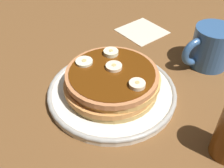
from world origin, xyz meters
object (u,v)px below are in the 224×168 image
coffee_mug (211,47)px  napkin (142,31)px  banana_slice_0 (114,67)px  banana_slice_2 (137,85)px  plate (112,91)px  pancake_stack (113,82)px  banana_slice_3 (84,62)px  banana_slice_1 (111,53)px

coffee_mug → napkin: size_ratio=1.11×
banana_slice_0 → banana_slice_2: 6.64cm
plate → coffee_mug: (-24.06, 0.13, 3.84)cm
banana_slice_2 → plate: bearing=-67.9°
banana_slice_2 → napkin: (-16.10, -24.71, -6.16)cm
pancake_stack → banana_slice_0: banana_slice_0 is taller
plate → pancake_stack: pancake_stack is taller
banana_slice_0 → banana_slice_3: bearing=-41.4°
banana_slice_1 → coffee_mug: bearing=165.9°
pancake_stack → banana_slice_3: (3.82, -5.28, 2.47)cm
plate → banana_slice_0: size_ratio=8.12×
pancake_stack → napkin: bearing=-133.1°
pancake_stack → banana_slice_2: size_ratio=6.42×
pancake_stack → napkin: (-18.22, -19.50, -3.54)cm
banana_slice_2 → napkin: size_ratio=0.27×
coffee_mug → plate: bearing=-0.3°
banana_slice_0 → banana_slice_1: bearing=-108.4°
banana_slice_0 → napkin: size_ratio=0.29×
pancake_stack → banana_slice_1: banana_slice_1 is taller
pancake_stack → coffee_mug: (-23.93, -0.21, 1.07)cm
banana_slice_0 → napkin: banana_slice_0 is taller
napkin → banana_slice_3: bearing=32.8°
coffee_mug → napkin: bearing=-73.5°
napkin → banana_slice_1: bearing=40.8°
banana_slice_1 → napkin: (-16.04, -13.84, -6.18)cm
banana_slice_1 → coffee_mug: (-21.75, 5.45, -1.57)cm
banana_slice_3 → banana_slice_1: bearing=-176.4°
plate → banana_slice_1: size_ratio=8.45×
banana_slice_3 → coffee_mug: coffee_mug is taller
banana_slice_0 → banana_slice_3: (4.54, -4.00, -0.07)cm
banana_slice_3 → napkin: banana_slice_3 is taller
banana_slice_1 → pancake_stack: bearing=69.0°
plate → banana_slice_1: bearing=-113.4°
pancake_stack → banana_slice_2: (-2.12, 5.21, 2.62)cm
banana_slice_2 → banana_slice_0: bearing=-77.8°
plate → pancake_stack: 2.79cm
pancake_stack → banana_slice_3: size_ratio=5.61×
banana_slice_0 → banana_slice_3: 6.05cm
plate → coffee_mug: size_ratio=2.11×
plate → banana_slice_0: 5.45cm
coffee_mug → banana_slice_1: bearing=-14.1°
pancake_stack → banana_slice_0: bearing=-119.2°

